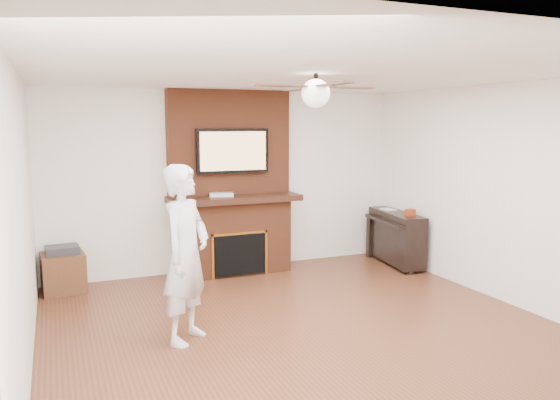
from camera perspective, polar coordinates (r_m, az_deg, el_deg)
name	(u,v)px	position (r m, az deg, el deg)	size (l,w,h in m)	color
room_shell	(315,209)	(5.12, 3.65, -0.98)	(5.36, 5.86, 2.86)	#502817
fireplace	(232,201)	(7.51, -5.01, -0.08)	(1.78, 0.64, 2.50)	brown
tv	(233,151)	(7.40, -4.96, 5.13)	(1.00, 0.08, 0.60)	black
ceiling_fan	(316,92)	(5.07, 3.76, 11.18)	(1.21, 1.21, 0.31)	black
person	(186,254)	(5.19, -9.82, -5.59)	(0.62, 0.41, 1.68)	silver
side_table	(63,270)	(7.24, -21.71, -6.86)	(0.53, 0.53, 0.57)	#4F2A16
piano	(396,236)	(8.13, 12.01, -3.75)	(0.58, 1.22, 0.86)	black
cable_box	(221,195)	(7.35, -6.16, 0.57)	(0.32, 0.18, 0.05)	silver
candle_orange	(220,273)	(7.46, -6.27, -7.56)	(0.08, 0.08, 0.10)	orange
candle_green	(240,271)	(7.53, -4.16, -7.43)	(0.08, 0.08, 0.09)	#537E32
candle_cream	(248,269)	(7.59, -3.37, -7.25)	(0.07, 0.07, 0.11)	beige
candle_blue	(256,270)	(7.62, -2.56, -7.29)	(0.07, 0.07, 0.08)	#3661A4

